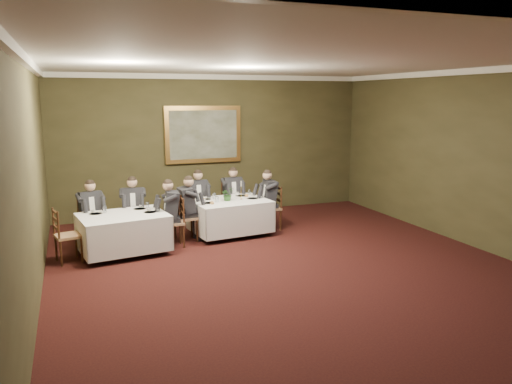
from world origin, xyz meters
TOP-DOWN VIEW (x-y plane):
  - ground at (0.00, 0.00)m, footprint 10.00×10.00m
  - ceiling at (0.00, 0.00)m, footprint 8.00×10.00m
  - back_wall at (0.00, 5.00)m, footprint 8.00×0.10m
  - left_wall at (-4.00, 0.00)m, footprint 0.10×10.00m
  - right_wall at (4.00, 0.00)m, footprint 0.10×10.00m
  - crown_molding at (0.00, 0.00)m, footprint 8.00×10.00m
  - table_main at (-0.29, 2.79)m, footprint 1.75×1.41m
  - table_second at (-2.60, 2.21)m, footprint 1.77×1.45m
  - chair_main_backleft at (-0.82, 3.55)m, footprint 0.45×0.43m
  - diner_main_backleft at (-0.82, 3.54)m, footprint 0.43×0.49m
  - chair_main_backright at (0.04, 3.66)m, footprint 0.44×0.42m
  - diner_main_backright at (0.04, 3.65)m, footprint 0.42×0.48m
  - chair_main_endleft at (-1.30, 2.67)m, footprint 0.45×0.47m
  - diner_main_endleft at (-1.29, 2.67)m, footprint 0.51×0.44m
  - chair_main_endright at (0.72, 2.90)m, footprint 0.45×0.47m
  - diner_main_endright at (0.71, 2.91)m, footprint 0.51×0.44m
  - chair_sec_backleft at (-3.15, 2.95)m, footprint 0.52×0.51m
  - diner_sec_backleft at (-3.15, 2.94)m, footprint 0.49×0.56m
  - chair_sec_backright at (-2.30, 3.08)m, footprint 0.48×0.46m
  - diner_sec_backright at (-2.30, 3.07)m, footprint 0.45×0.52m
  - chair_sec_endright at (-1.60, 2.36)m, footprint 0.46×0.47m
  - diner_sec_endright at (-1.61, 2.36)m, footprint 0.51×0.44m
  - chair_sec_endleft at (-3.60, 2.05)m, footprint 0.51×0.53m
  - centerpiece at (-0.35, 2.76)m, footprint 0.34×0.32m
  - candlestick at (-0.03, 2.79)m, footprint 0.06×0.06m
  - place_setting_table_main at (-0.71, 3.10)m, footprint 0.33×0.31m
  - place_setting_table_second at (-3.02, 2.50)m, footprint 0.33×0.31m
  - painting at (-0.29, 4.94)m, footprint 1.94×0.09m

SIDE VIEW (x-z plane):
  - ground at x=0.00m, z-range 0.00..0.00m
  - chair_main_backleft at x=-0.82m, z-range -0.22..0.78m
  - chair_main_backright at x=0.04m, z-range -0.22..0.78m
  - chair_main_endleft at x=-1.30m, z-range -0.22..0.78m
  - chair_main_endright at x=0.72m, z-range -0.22..0.78m
  - chair_sec_backleft at x=-3.15m, z-range -0.22..0.78m
  - chair_sec_backright at x=-2.30m, z-range -0.22..0.78m
  - chair_sec_endright at x=-1.60m, z-range -0.22..0.78m
  - chair_sec_endleft at x=-3.60m, z-range -0.22..0.78m
  - table_second at x=-2.60m, z-range 0.12..0.78m
  - table_main at x=-0.29m, z-range 0.12..0.78m
  - diner_main_backleft at x=-0.82m, z-range -0.16..1.19m
  - diner_main_backright at x=0.04m, z-range -0.16..1.19m
  - diner_main_endleft at x=-1.29m, z-range -0.16..1.19m
  - diner_main_endright at x=0.71m, z-range -0.16..1.19m
  - diner_sec_backleft at x=-3.15m, z-range -0.16..1.19m
  - diner_sec_backright at x=-2.30m, z-range -0.16..1.19m
  - diner_sec_endright at x=-1.61m, z-range -0.16..1.19m
  - place_setting_table_main at x=-0.71m, z-range 0.73..0.87m
  - place_setting_table_second at x=-3.02m, z-range 0.73..0.87m
  - centerpiece at x=-0.35m, z-range 0.77..1.07m
  - candlestick at x=-0.03m, z-range 0.71..1.13m
  - back_wall at x=0.00m, z-range 0.00..3.50m
  - left_wall at x=-4.00m, z-range 0.00..3.50m
  - right_wall at x=4.00m, z-range 0.00..3.50m
  - painting at x=-0.29m, z-range 1.32..2.74m
  - crown_molding at x=0.00m, z-range 3.38..3.50m
  - ceiling at x=0.00m, z-range 3.45..3.55m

